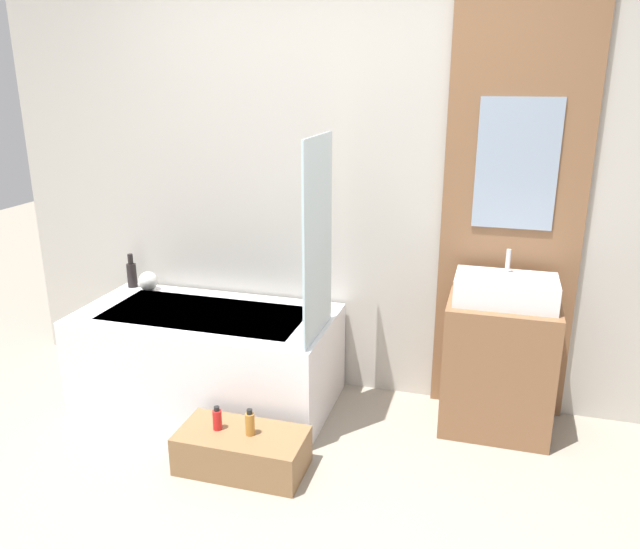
{
  "coord_description": "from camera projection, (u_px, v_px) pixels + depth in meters",
  "views": [
    {
      "loc": [
        0.9,
        -1.89,
        1.86
      ],
      "look_at": [
        0.15,
        0.69,
        1.0
      ],
      "focal_mm": 35.0,
      "sensor_mm": 36.0,
      "label": 1
    }
  ],
  "objects": [
    {
      "name": "bottle_soap_secondary",
      "position": [
        250.0,
        423.0,
        3.01
      ],
      "size": [
        0.05,
        0.05,
        0.14
      ],
      "color": "#B2752D",
      "rests_on": "wooden_step_bench"
    },
    {
      "name": "wooden_step_bench",
      "position": [
        242.0,
        450.0,
        3.07
      ],
      "size": [
        0.63,
        0.32,
        0.2
      ],
      "primitive_type": "cube",
      "color": "olive",
      "rests_on": "ground_plane"
    },
    {
      "name": "bottle_soap_primary",
      "position": [
        217.0,
        419.0,
        3.06
      ],
      "size": [
        0.05,
        0.05,
        0.12
      ],
      "color": "red",
      "rests_on": "wooden_step_bench"
    },
    {
      "name": "vase_tall_dark",
      "position": [
        132.0,
        274.0,
        4.02
      ],
      "size": [
        0.06,
        0.06,
        0.22
      ],
      "color": "black",
      "rests_on": "bathtub"
    },
    {
      "name": "sink",
      "position": [
        506.0,
        290.0,
        3.22
      ],
      "size": [
        0.51,
        0.3,
        0.27
      ],
      "color": "white",
      "rests_on": "vanity_cabinet"
    },
    {
      "name": "vanity_cabinet",
      "position": [
        498.0,
        367.0,
        3.35
      ],
      "size": [
        0.57,
        0.42,
        0.73
      ],
      "primitive_type": "cube",
      "color": "brown",
      "rests_on": "ground_plane"
    },
    {
      "name": "wall_tiled_back",
      "position": [
        337.0,
        178.0,
        3.59
      ],
      "size": [
        4.2,
        0.06,
        2.6
      ],
      "primitive_type": "cube",
      "color": "#B7B2A8",
      "rests_on": "ground_plane"
    },
    {
      "name": "wall_wood_accent",
      "position": [
        515.0,
        186.0,
        3.28
      ],
      "size": [
        0.74,
        0.04,
        2.6
      ],
      "color": "brown",
      "rests_on": "ground_plane"
    },
    {
      "name": "vase_round_light",
      "position": [
        148.0,
        281.0,
        3.97
      ],
      "size": [
        0.12,
        0.12,
        0.12
      ],
      "primitive_type": "sphere",
      "color": "silver",
      "rests_on": "bathtub"
    },
    {
      "name": "bathtub",
      "position": [
        208.0,
        356.0,
        3.69
      ],
      "size": [
        1.48,
        0.75,
        0.55
      ],
      "color": "white",
      "rests_on": "ground_plane"
    },
    {
      "name": "glass_shower_screen",
      "position": [
        318.0,
        239.0,
        3.15
      ],
      "size": [
        0.01,
        0.49,
        1.04
      ],
      "primitive_type": "cube",
      "color": "silver",
      "rests_on": "bathtub"
    }
  ]
}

